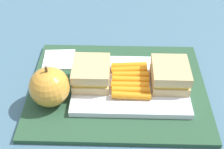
{
  "coord_description": "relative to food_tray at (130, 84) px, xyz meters",
  "views": [
    {
      "loc": [
        0.0,
        0.44,
        0.44
      ],
      "look_at": [
        0.01,
        0.0,
        0.04
      ],
      "focal_mm": 47.74,
      "sensor_mm": 36.0,
      "label": 1
    }
  ],
  "objects": [
    {
      "name": "paper_napkin",
      "position": [
        0.16,
        -0.08,
        -0.0
      ],
      "size": [
        0.07,
        0.07,
        0.0
      ],
      "primitive_type": "cube",
      "rotation": [
        0.0,
        0.0,
        0.07
      ],
      "color": "white",
      "rests_on": "lunchbag_mat"
    },
    {
      "name": "lunchbag_mat",
      "position": [
        0.03,
        0.0,
        -0.01
      ],
      "size": [
        0.36,
        0.28,
        0.01
      ],
      "primitive_type": "cube",
      "color": "#284C33",
      "rests_on": "ground_plane"
    },
    {
      "name": "food_tray",
      "position": [
        0.0,
        0.0,
        0.0
      ],
      "size": [
        0.23,
        0.17,
        0.01
      ],
      "primitive_type": "cube",
      "color": "white",
      "rests_on": "lunchbag_mat"
    },
    {
      "name": "sandwich_half_left",
      "position": [
        -0.08,
        0.0,
        0.03
      ],
      "size": [
        0.07,
        0.08,
        0.04
      ],
      "color": "tan",
      "rests_on": "food_tray"
    },
    {
      "name": "apple",
      "position": [
        0.15,
        0.04,
        0.03
      ],
      "size": [
        0.08,
        0.08,
        0.09
      ],
      "color": "gold",
      "rests_on": "lunchbag_mat"
    },
    {
      "name": "sandwich_half_right",
      "position": [
        0.08,
        0.0,
        0.03
      ],
      "size": [
        0.07,
        0.08,
        0.04
      ],
      "color": "tan",
      "rests_on": "food_tray"
    },
    {
      "name": "ground_plane",
      "position": [
        0.03,
        0.0,
        -0.02
      ],
      "size": [
        2.4,
        2.4,
        0.0
      ],
      "primitive_type": "plane",
      "color": "#42667A"
    },
    {
      "name": "carrot_sticks_bundle",
      "position": [
        0.0,
        0.0,
        0.01
      ],
      "size": [
        0.08,
        0.1,
        0.02
      ],
      "color": "orange",
      "rests_on": "food_tray"
    }
  ]
}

